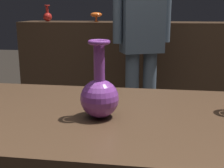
# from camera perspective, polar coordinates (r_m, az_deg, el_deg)

# --- Properties ---
(back_display_shelf) EXTENTS (2.60, 0.40, 0.99)m
(back_display_shelf) POSITION_cam_1_polar(r_m,az_deg,el_deg) (3.16, 6.56, 2.51)
(back_display_shelf) COLOR #422D1E
(back_display_shelf) RESTS_ON ground_plane
(vase_centerpiece) EXTENTS (0.12, 0.12, 0.23)m
(vase_centerpiece) POSITION_cam_1_polar(r_m,az_deg,el_deg) (0.90, -2.36, -1.96)
(vase_centerpiece) COLOR #7A388E
(vase_centerpiece) RESTS_ON display_plinth
(shelf_vase_left) EXTENTS (0.12, 0.12, 0.09)m
(shelf_vase_left) POSITION_cam_1_polar(r_m,az_deg,el_deg) (3.12, -3.00, 12.88)
(shelf_vase_left) COLOR #E55B1E
(shelf_vase_left) RESTS_ON back_display_shelf
(shelf_vase_far_left) EXTENTS (0.09, 0.09, 0.17)m
(shelf_vase_far_left) POSITION_cam_1_polar(r_m,az_deg,el_deg) (3.28, -12.06, 12.43)
(shelf_vase_far_left) COLOR red
(shelf_vase_far_left) RESTS_ON back_display_shelf
(visitor_center_back) EXTENTS (0.44, 0.29, 1.58)m
(visitor_center_back) POSITION_cam_1_polar(r_m,az_deg,el_deg) (2.41, 5.67, 9.42)
(visitor_center_back) COLOR slate
(visitor_center_back) RESTS_ON ground_plane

